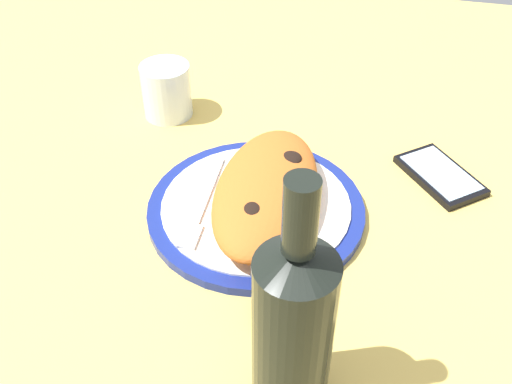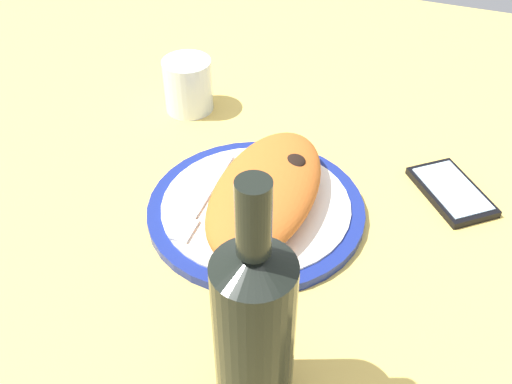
# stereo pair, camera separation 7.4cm
# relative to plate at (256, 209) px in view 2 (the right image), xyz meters

# --- Properties ---
(ground_plane) EXTENTS (1.50, 1.50, 0.03)m
(ground_plane) POSITION_rel_plate_xyz_m (0.00, 0.00, -0.02)
(ground_plane) COLOR #DBB756
(plate) EXTENTS (0.28, 0.28, 0.02)m
(plate) POSITION_rel_plate_xyz_m (0.00, 0.00, 0.00)
(plate) COLOR navy
(plate) RESTS_ON ground_plane
(calzone) EXTENTS (0.25, 0.13, 0.05)m
(calzone) POSITION_rel_plate_xyz_m (-0.00, 0.01, 0.03)
(calzone) COLOR #C16023
(calzone) RESTS_ON plate
(fork) EXTENTS (0.18, 0.02, 0.00)m
(fork) POSITION_rel_plate_xyz_m (0.03, -0.06, 0.01)
(fork) COLOR silver
(fork) RESTS_ON plate
(knife) EXTENTS (0.24, 0.06, 0.01)m
(knife) POSITION_rel_plate_xyz_m (0.09, 0.03, 0.01)
(knife) COLOR silver
(knife) RESTS_ON plate
(smartphone) EXTENTS (0.14, 0.13, 0.01)m
(smartphone) POSITION_rel_plate_xyz_m (-0.13, 0.23, -0.00)
(smartphone) COLOR black
(smartphone) RESTS_ON ground_plane
(water_glass) EXTENTS (0.08, 0.08, 0.08)m
(water_glass) POSITION_rel_plate_xyz_m (-0.19, -0.19, 0.03)
(water_glass) COLOR silver
(water_glass) RESTS_ON ground_plane
(wine_bottle) EXTENTS (0.07, 0.07, 0.26)m
(wine_bottle) POSITION_rel_plate_xyz_m (0.24, 0.09, 0.10)
(wine_bottle) COLOR black
(wine_bottle) RESTS_ON ground_plane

